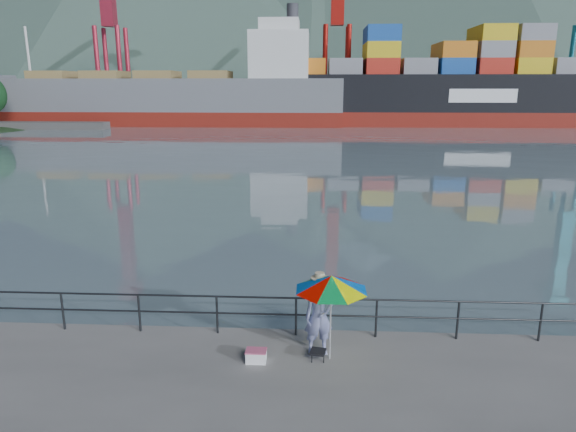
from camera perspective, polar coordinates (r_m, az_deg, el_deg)
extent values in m
cube|color=slate|center=(140.26, 2.46, 11.90)|extent=(500.00, 280.00, 0.00)
cube|color=#514F4C|center=(103.66, 7.87, 10.89)|extent=(200.00, 40.00, 0.40)
cylinder|color=#2D3033|center=(12.97, -3.56, -9.01)|extent=(22.00, 0.05, 0.05)
cylinder|color=#2D3033|center=(13.16, -3.53, -10.80)|extent=(22.00, 0.05, 0.05)
cube|color=#2D3033|center=(13.18, -3.53, -11.00)|extent=(22.00, 0.06, 1.00)
cone|color=#385147|center=(224.13, -16.88, 21.89)|extent=(312.00, 312.00, 75.00)
cone|color=#385147|center=(216.92, 2.79, 21.79)|extent=(282.88, 282.88, 68.00)
cube|color=yellow|center=(102.54, 7.97, 12.31)|extent=(6.00, 2.40, 5.20)
cube|color=#267F3F|center=(103.29, 11.65, 12.17)|extent=(6.00, 2.40, 5.20)
cube|color=#267F3F|center=(104.44, 15.25, 11.99)|extent=(6.00, 2.40, 5.20)
cube|color=#267F3F|center=(106.02, 18.70, 11.06)|extent=(6.00, 2.40, 2.60)
cube|color=#194CA5|center=(107.84, 22.22, 12.19)|extent=(6.00, 2.40, 7.80)
cube|color=yellow|center=(110.18, 25.33, 10.55)|extent=(6.00, 2.40, 2.60)
cube|color=gray|center=(112.72, 28.52, 10.92)|extent=(6.00, 2.40, 5.20)
cube|color=#194CA5|center=(105.53, 7.83, 12.37)|extent=(6.00, 2.40, 5.20)
cube|color=orange|center=(106.31, 11.37, 11.54)|extent=(6.00, 2.40, 2.60)
cube|color=#267F3F|center=(107.42, 14.87, 11.37)|extent=(6.00, 2.40, 2.60)
cube|color=red|center=(108.83, 18.39, 12.53)|extent=(6.00, 2.40, 7.80)
cube|color=red|center=(110.77, 21.59, 10.93)|extent=(6.00, 2.40, 2.60)
cube|color=#267F3F|center=(112.89, 24.91, 11.98)|extent=(6.00, 2.40, 7.80)
cube|color=gray|center=(115.41, 27.96, 11.68)|extent=(6.00, 2.40, 7.80)
cube|color=#267F3F|center=(108.52, 7.70, 12.43)|extent=(6.00, 2.40, 5.20)
imported|color=#37439C|center=(12.14, 3.45, -11.07)|extent=(0.76, 0.58, 1.86)
cylinder|color=white|center=(11.90, 4.73, -11.61)|extent=(0.04, 0.04, 1.88)
cone|color=#E10B00|center=(11.53, 4.83, -7.42)|extent=(2.19, 2.19, 0.35)
cube|color=black|center=(12.19, 3.34, -14.81)|extent=(0.40, 0.40, 0.05)
cube|color=#2D3033|center=(12.25, 3.33, -15.27)|extent=(0.29, 0.29, 0.18)
cube|color=white|center=(12.15, -3.55, -15.31)|extent=(0.46, 0.31, 0.26)
cylinder|color=black|center=(13.55, 3.19, -12.61)|extent=(0.19, 1.93, 1.36)
cube|color=maroon|center=(86.48, -12.67, 10.50)|extent=(54.30, 9.40, 2.50)
cube|color=slate|center=(86.32, -12.81, 12.98)|extent=(54.30, 9.40, 5.00)
cube|color=silver|center=(83.49, -0.94, 17.41)|extent=(9.00, 7.89, 7.00)
cube|color=maroon|center=(88.97, 19.58, 10.13)|extent=(64.93, 10.82, 2.50)
cube|color=black|center=(88.82, 19.80, 12.73)|extent=(64.93, 10.82, 5.60)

